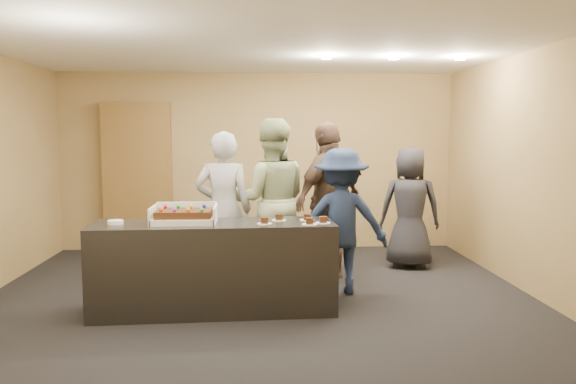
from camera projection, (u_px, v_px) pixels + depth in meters
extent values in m
plane|color=black|center=(260.00, 293.00, 6.30)|extent=(6.00, 6.00, 0.00)
plane|color=white|center=(258.00, 48.00, 6.02)|extent=(6.00, 6.00, 0.00)
cube|color=olive|center=(258.00, 162.00, 8.64)|extent=(6.00, 0.04, 2.70)
cube|color=olive|center=(261.00, 200.00, 3.68)|extent=(6.00, 0.04, 2.70)
cube|color=olive|center=(524.00, 172.00, 6.33)|extent=(0.04, 5.00, 2.70)
cube|color=black|center=(214.00, 267.00, 5.63)|extent=(2.43, 0.80, 0.90)
cube|color=brown|center=(138.00, 177.00, 8.47)|extent=(1.02, 0.15, 2.25)
cube|color=white|center=(184.00, 220.00, 5.56)|extent=(0.61, 0.43, 0.06)
cube|color=white|center=(153.00, 215.00, 5.54)|extent=(0.02, 0.43, 0.17)
cube|color=white|center=(215.00, 214.00, 5.57)|extent=(0.02, 0.43, 0.17)
cube|color=white|center=(187.00, 211.00, 5.77)|extent=(0.61, 0.02, 0.19)
cube|color=#311B0B|center=(184.00, 214.00, 5.55)|extent=(0.54, 0.37, 0.07)
sphere|color=red|center=(165.00, 206.00, 5.66)|extent=(0.04, 0.04, 0.04)
sphere|color=green|center=(178.00, 206.00, 5.67)|extent=(0.04, 0.04, 0.04)
sphere|color=yellow|center=(191.00, 206.00, 5.68)|extent=(0.04, 0.04, 0.04)
sphere|color=#171CC4|center=(204.00, 206.00, 5.69)|extent=(0.04, 0.04, 0.04)
sphere|color=red|center=(161.00, 210.00, 5.41)|extent=(0.04, 0.04, 0.04)
sphere|color=purple|center=(175.00, 210.00, 5.41)|extent=(0.04, 0.04, 0.04)
sphere|color=orange|center=(188.00, 210.00, 5.42)|extent=(0.04, 0.04, 0.04)
sphere|color=#24B566|center=(202.00, 210.00, 5.43)|extent=(0.04, 0.04, 0.04)
cylinder|color=white|center=(115.00, 222.00, 5.49)|extent=(0.15, 0.15, 0.04)
cylinder|color=white|center=(265.00, 224.00, 5.50)|extent=(0.15, 0.15, 0.01)
cube|color=#311B0B|center=(265.00, 220.00, 5.49)|extent=(0.07, 0.06, 0.06)
cylinder|color=white|center=(279.00, 220.00, 5.71)|extent=(0.15, 0.15, 0.01)
cube|color=#311B0B|center=(279.00, 217.00, 5.71)|extent=(0.07, 0.06, 0.06)
cylinder|color=white|center=(310.00, 224.00, 5.45)|extent=(0.15, 0.15, 0.01)
cube|color=#311B0B|center=(310.00, 221.00, 5.45)|extent=(0.07, 0.06, 0.06)
cylinder|color=white|center=(307.00, 220.00, 5.73)|extent=(0.15, 0.15, 0.01)
cube|color=#311B0B|center=(307.00, 217.00, 5.72)|extent=(0.07, 0.06, 0.06)
cylinder|color=white|center=(323.00, 223.00, 5.54)|extent=(0.15, 0.15, 0.01)
cube|color=#311B0B|center=(323.00, 220.00, 5.54)|extent=(0.07, 0.06, 0.06)
imported|color=#AFB0B5|center=(224.00, 210.00, 6.50)|extent=(0.68, 0.46, 1.81)
imported|color=#9DAB7C|center=(271.00, 201.00, 6.73)|extent=(0.98, 0.77, 1.96)
imported|color=#1A2746|center=(341.00, 221.00, 6.24)|extent=(1.08, 0.67, 1.62)
imported|color=brown|center=(329.00, 201.00, 6.86)|extent=(1.14, 1.12, 1.93)
imported|color=#222228|center=(410.00, 207.00, 7.44)|extent=(0.87, 0.66, 1.62)
cylinder|color=#FFEAC6|center=(326.00, 57.00, 6.56)|extent=(0.12, 0.12, 0.03)
cylinder|color=#FFEAC6|center=(394.00, 58.00, 6.61)|extent=(0.12, 0.12, 0.03)
cylinder|color=#FFEAC6|center=(460.00, 59.00, 6.66)|extent=(0.12, 0.12, 0.03)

